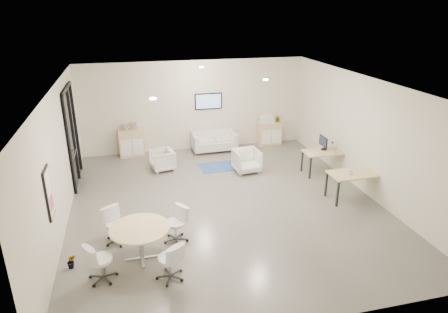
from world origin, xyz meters
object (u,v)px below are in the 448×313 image
object	(u,v)px
sideboard_right	(269,133)
desk_front	(356,175)
sideboard_left	(132,143)
armchair_right	(247,160)
desk_rear	(326,154)
round_table	(140,231)
loveseat	(214,142)
armchair_left	(162,159)

from	to	relation	value
sideboard_right	desk_front	size ratio (longest dim) A/B	0.58
sideboard_left	sideboard_right	distance (m)	5.09
armchair_right	desk_rear	size ratio (longest dim) A/B	0.56
round_table	desk_rear	bearing A→B (deg)	28.92
armchair_right	round_table	distance (m)	5.27
sideboard_left	armchair_right	distance (m)	4.18
sideboard_right	armchair_right	xyz separation A→B (m)	(-1.60, -2.32, -0.04)
desk_rear	sideboard_right	bearing A→B (deg)	105.79
sideboard_left	armchair_right	bearing A→B (deg)	-33.49
sideboard_left	loveseat	size ratio (longest dim) A/B	0.61
sideboard_left	desk_front	size ratio (longest dim) A/B	0.65
loveseat	armchair_right	xyz separation A→B (m)	(0.58, -2.16, 0.08)
loveseat	round_table	xyz separation A→B (m)	(-2.91, -6.09, 0.35)
round_table	desk_front	bearing A→B (deg)	13.84
round_table	armchair_right	bearing A→B (deg)	48.39
sideboard_left	round_table	bearing A→B (deg)	-90.09
armchair_left	armchair_right	xyz separation A→B (m)	(2.59, -0.81, 0.04)
sideboard_right	round_table	world-z (taller)	sideboard_right
sideboard_right	desk_front	world-z (taller)	sideboard_right
sideboard_left	sideboard_right	world-z (taller)	sideboard_left
desk_rear	round_table	world-z (taller)	round_table
desk_front	round_table	xyz separation A→B (m)	(-5.80, -1.43, -0.02)
sideboard_left	sideboard_right	size ratio (longest dim) A/B	1.11
desk_rear	round_table	distance (m)	6.68
loveseat	round_table	world-z (taller)	round_table
desk_front	round_table	world-z (taller)	desk_front
sideboard_right	loveseat	size ratio (longest dim) A/B	0.55
loveseat	armchair_left	bearing A→B (deg)	-147.84
sideboard_left	loveseat	world-z (taller)	sideboard_left
sideboard_left	desk_rear	world-z (taller)	sideboard_left
armchair_left	desk_front	world-z (taller)	desk_front
sideboard_left	desk_front	bearing A→B (deg)	-39.72
sideboard_right	armchair_left	size ratio (longest dim) A/B	1.21
armchair_right	round_table	size ratio (longest dim) A/B	0.64
sideboard_right	desk_front	xyz separation A→B (m)	(0.70, -4.82, 0.26)
armchair_left	sideboard_right	bearing A→B (deg)	98.84
loveseat	round_table	bearing A→B (deg)	-117.35
round_table	sideboard_left	bearing A→B (deg)	89.91
loveseat	desk_rear	xyz separation A→B (m)	(2.94, -2.86, 0.33)
armchair_left	round_table	size ratio (longest dim) A/B	0.58
sideboard_left	armchair_right	xyz separation A→B (m)	(3.48, -2.30, -0.09)
armchair_left	desk_rear	xyz separation A→B (m)	(4.94, -1.51, 0.29)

